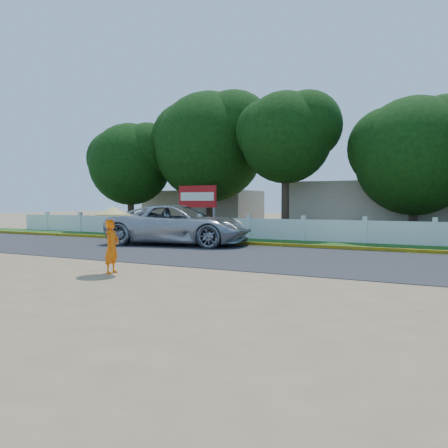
% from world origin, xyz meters
% --- Properties ---
extents(ground, '(120.00, 120.00, 0.00)m').
position_xyz_m(ground, '(0.00, 0.00, 0.00)').
color(ground, '#9E8460').
rests_on(ground, ground).
extents(road, '(60.00, 7.00, 0.02)m').
position_xyz_m(road, '(0.00, 4.50, 0.01)').
color(road, '#38383A').
rests_on(road, ground).
extents(grass_verge, '(60.00, 3.50, 0.03)m').
position_xyz_m(grass_verge, '(0.00, 9.75, 0.01)').
color(grass_verge, '#2D601E').
rests_on(grass_verge, ground).
extents(curb, '(40.00, 0.18, 0.16)m').
position_xyz_m(curb, '(0.00, 8.05, 0.08)').
color(curb, yellow).
rests_on(curb, ground).
extents(fence, '(40.00, 0.10, 1.10)m').
position_xyz_m(fence, '(0.00, 11.20, 0.55)').
color(fence, silver).
rests_on(fence, ground).
extents(building_near, '(10.00, 6.00, 3.20)m').
position_xyz_m(building_near, '(3.00, 18.00, 1.60)').
color(building_near, '#B7AD99').
rests_on(building_near, ground).
extents(building_far, '(8.00, 5.00, 2.80)m').
position_xyz_m(building_far, '(-10.00, 19.00, 1.40)').
color(building_far, '#B7AD99').
rests_on(building_far, ground).
extents(vehicle, '(7.09, 4.12, 1.86)m').
position_xyz_m(vehicle, '(-4.69, 6.89, 0.93)').
color(vehicle, '#A4A7AC').
rests_on(vehicle, ground).
extents(monk_with_parasol, '(1.03, 1.03, 1.88)m').
position_xyz_m(monk_with_parasol, '(-2.09, -0.84, 1.22)').
color(monk_with_parasol, orange).
rests_on(monk_with_parasol, ground).
extents(billboard, '(2.50, 0.13, 2.95)m').
position_xyz_m(billboard, '(-6.78, 12.30, 2.14)').
color(billboard, gray).
rests_on(billboard, ground).
extents(tree_row, '(39.81, 7.95, 9.04)m').
position_xyz_m(tree_row, '(4.52, 14.29, 5.01)').
color(tree_row, '#473828').
rests_on(tree_row, ground).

